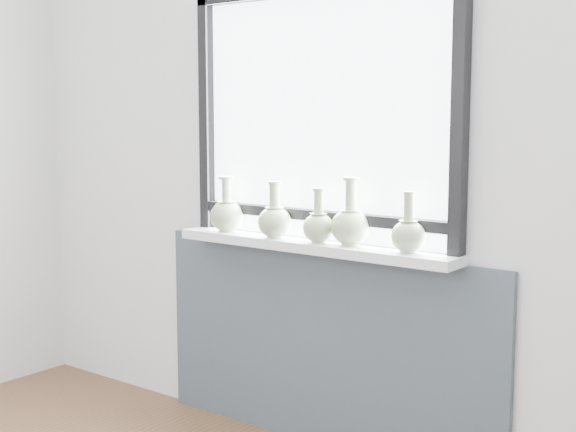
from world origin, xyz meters
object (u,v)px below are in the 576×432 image
Objects in this scene: vase_c at (318,225)px; vase_e at (408,234)px; windowsill at (312,246)px; vase_a at (227,214)px; vase_b at (274,220)px; vase_d at (350,224)px.

vase_c is 0.41m from vase_e.
windowsill is 0.10m from vase_c.
windowsill is at bearing 1.73° from vase_a.
windowsill is 0.46m from vase_e.
vase_a is 0.91m from vase_e.
vase_b is at bearing -171.41° from windowsill.
vase_d is 1.17× the size of vase_e.
windowsill is 0.20m from vase_b.
vase_a is at bearing 179.67° from vase_c.
windowsill is at bearing 179.62° from vase_e.
vase_d is at bearing 2.63° from windowsill.
vase_c is 0.82× the size of vase_d.
windowsill is 5.37× the size of vase_a.
vase_d reaches higher than windowsill.
vase_c is at bearing -19.87° from windowsill.
windowsill is 0.47m from vase_a.
vase_a reaches higher than windowsill.
vase_d is (0.64, 0.02, 0.01)m from vase_a.
vase_d is at bearing 10.31° from vase_c.
vase_e is at bearing 2.13° from vase_b.
vase_b is at bearing -2.55° from vase_a.
windowsill is at bearing 8.59° from vase_b.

